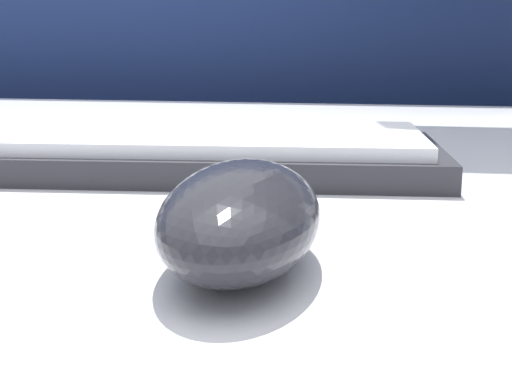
% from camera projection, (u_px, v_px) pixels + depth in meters
% --- Properties ---
extents(partition_panel, '(5.00, 0.03, 1.03)m').
position_uv_depth(partition_panel, '(366.00, 246.00, 1.03)').
color(partition_panel, navy).
rests_on(partition_panel, ground_plane).
extents(computer_mouse_near, '(0.06, 0.11, 0.04)m').
position_uv_depth(computer_mouse_near, '(241.00, 217.00, 0.25)').
color(computer_mouse_near, '#232328').
rests_on(computer_mouse_near, desk).
extents(keyboard, '(0.39, 0.16, 0.02)m').
position_uv_depth(keyboard, '(129.00, 150.00, 0.45)').
color(keyboard, '#28282D').
rests_on(keyboard, desk).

